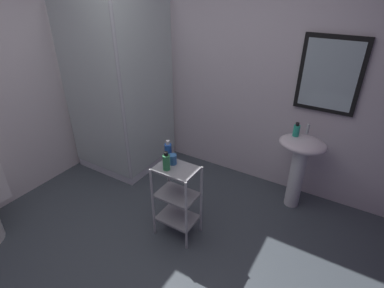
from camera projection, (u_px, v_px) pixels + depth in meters
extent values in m
cube|color=#424A51|center=(142.00, 270.00, 2.56)|extent=(4.20, 4.20, 0.02)
cube|color=silver|center=(240.00, 73.00, 3.33)|extent=(4.20, 0.10, 2.50)
cube|color=black|center=(330.00, 75.00, 2.79)|extent=(0.56, 0.03, 0.72)
cube|color=silver|center=(329.00, 76.00, 2.78)|extent=(0.48, 0.01, 0.64)
cube|color=white|center=(129.00, 155.00, 4.10)|extent=(0.90, 0.90, 0.10)
cube|color=silver|center=(91.00, 95.00, 3.28)|extent=(0.90, 0.02, 1.90)
cube|color=silver|center=(150.00, 90.00, 3.41)|extent=(0.02, 0.90, 1.90)
cylinder|color=silver|center=(122.00, 103.00, 3.08)|extent=(0.04, 0.04, 1.90)
cylinder|color=silver|center=(128.00, 152.00, 4.08)|extent=(0.08, 0.08, 0.00)
cylinder|color=white|center=(296.00, 178.00, 3.14)|extent=(0.15, 0.15, 0.68)
ellipsoid|color=white|center=(303.00, 144.00, 2.94)|extent=(0.46, 0.37, 0.13)
cylinder|color=silver|center=(308.00, 129.00, 2.97)|extent=(0.03, 0.03, 0.10)
cylinder|color=silver|center=(153.00, 203.00, 2.74)|extent=(0.02, 0.02, 0.74)
cylinder|color=silver|center=(186.00, 217.00, 2.58)|extent=(0.02, 0.02, 0.74)
cylinder|color=silver|center=(169.00, 188.00, 2.94)|extent=(0.02, 0.02, 0.74)
cylinder|color=silver|center=(201.00, 201.00, 2.77)|extent=(0.02, 0.02, 0.74)
cube|color=#99999E|center=(178.00, 217.00, 2.85)|extent=(0.36, 0.26, 0.02)
cube|color=#99999E|center=(177.00, 195.00, 2.72)|extent=(0.36, 0.26, 0.02)
cube|color=#99999E|center=(176.00, 169.00, 2.58)|extent=(0.36, 0.26, 0.02)
cylinder|color=#2DBC99|center=(296.00, 131.00, 2.93)|extent=(0.06, 0.06, 0.11)
cylinder|color=black|center=(298.00, 124.00, 2.89)|extent=(0.03, 0.03, 0.03)
cylinder|color=#2657B3|center=(168.00, 152.00, 2.66)|extent=(0.06, 0.06, 0.15)
cylinder|color=white|center=(168.00, 142.00, 2.62)|extent=(0.03, 0.03, 0.04)
cylinder|color=#379456|center=(166.00, 162.00, 2.53)|extent=(0.06, 0.06, 0.14)
cylinder|color=black|center=(166.00, 154.00, 2.49)|extent=(0.03, 0.03, 0.03)
cylinder|color=#3870B2|center=(173.00, 159.00, 2.62)|extent=(0.07, 0.07, 0.09)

